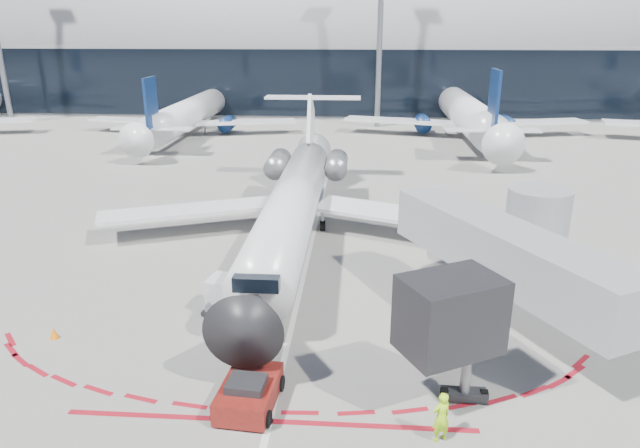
# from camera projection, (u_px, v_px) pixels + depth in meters

# --- Properties ---
(ground) EXTENTS (260.00, 260.00, 0.00)m
(ground) POSITION_uv_depth(u_px,v_px,m) (303.00, 278.00, 30.06)
(ground) COLOR gray
(ground) RESTS_ON ground
(apron_centerline) EXTENTS (0.25, 40.00, 0.01)m
(apron_centerline) POSITION_uv_depth(u_px,v_px,m) (306.00, 263.00, 31.94)
(apron_centerline) COLOR silver
(apron_centerline) RESTS_ON ground
(apron_stop_bar) EXTENTS (14.00, 0.25, 0.01)m
(apron_stop_bar) POSITION_uv_depth(u_px,v_px,m) (269.00, 421.00, 19.23)
(apron_stop_bar) COLOR maroon
(apron_stop_bar) RESTS_ON ground
(terminal_building) EXTENTS (150.00, 24.15, 24.00)m
(terminal_building) POSITION_uv_depth(u_px,v_px,m) (344.00, 53.00, 88.41)
(terminal_building) COLOR gray
(terminal_building) RESTS_ON ground
(jet_bridge) EXTENTS (10.03, 15.20, 4.90)m
(jet_bridge) POSITION_uv_depth(u_px,v_px,m) (512.00, 252.00, 25.58)
(jet_bridge) COLOR #979A9F
(jet_bridge) RESTS_ON ground
(light_mast_centre) EXTENTS (0.70, 0.70, 25.00)m
(light_mast_centre) POSITION_uv_depth(u_px,v_px,m) (380.00, 26.00, 70.78)
(light_mast_centre) COLOR gray
(light_mast_centre) RESTS_ON ground
(regional_jet) EXTENTS (24.89, 30.69, 7.69)m
(regional_jet) POSITION_uv_depth(u_px,v_px,m) (295.00, 199.00, 34.97)
(regional_jet) COLOR silver
(regional_jet) RESTS_ON ground
(pushback_tug) EXTENTS (2.21, 4.72, 1.21)m
(pushback_tug) POSITION_uv_depth(u_px,v_px,m) (249.00, 392.00, 19.88)
(pushback_tug) COLOR #5B0F0D
(pushback_tug) RESTS_ON ground
(ramp_worker) EXTENTS (0.77, 0.68, 1.78)m
(ramp_worker) POSITION_uv_depth(u_px,v_px,m) (441.00, 417.00, 18.09)
(ramp_worker) COLOR #B7FF1A
(ramp_worker) RESTS_ON ground
(uld_container) EXTENTS (2.12, 1.91, 1.74)m
(uld_container) POSITION_uv_depth(u_px,v_px,m) (226.00, 296.00, 26.25)
(uld_container) COLOR black
(uld_container) RESTS_ON ground
(safety_cone_left) EXTENTS (0.37, 0.37, 0.52)m
(safety_cone_left) POSITION_uv_depth(u_px,v_px,m) (54.00, 333.00, 24.25)
(safety_cone_left) COLOR orange
(safety_cone_left) RESTS_ON ground
(bg_airliner_1) EXTENTS (30.20, 31.98, 9.77)m
(bg_airliner_1) POSITION_uv_depth(u_px,v_px,m) (189.00, 93.00, 68.74)
(bg_airliner_1) COLOR silver
(bg_airliner_1) RESTS_ON ground
(bg_airliner_2) EXTENTS (33.85, 35.84, 10.95)m
(bg_airliner_2) POSITION_uv_depth(u_px,v_px,m) (467.00, 89.00, 67.42)
(bg_airliner_2) COLOR silver
(bg_airliner_2) RESTS_ON ground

